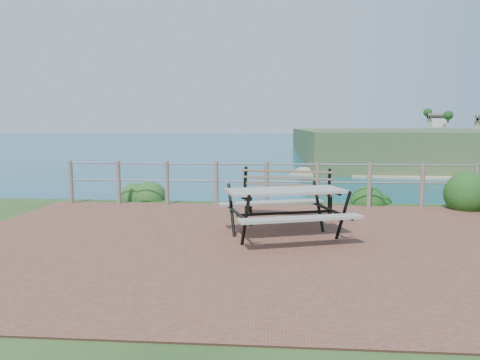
{
  "coord_description": "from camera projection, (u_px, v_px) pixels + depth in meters",
  "views": [
    {
      "loc": [
        0.26,
        -7.2,
        1.84
      ],
      "look_at": [
        -0.5,
        2.09,
        0.75
      ],
      "focal_mm": 35.0,
      "sensor_mm": 36.0,
      "label": 1
    }
  ],
  "objects": [
    {
      "name": "ground",
      "position": [
        261.0,
        243.0,
        7.37
      ],
      "size": [
        10.0,
        7.0,
        0.12
      ],
      "primitive_type": "cube",
      "color": "brown",
      "rests_on": "ground"
    },
    {
      "name": "ocean",
      "position": [
        278.0,
        130.0,
        205.36
      ],
      "size": [
        1200.0,
        1200.0,
        0.0
      ],
      "primitive_type": "plane",
      "color": "#146679",
      "rests_on": "ground"
    },
    {
      "name": "safety_railing",
      "position": [
        266.0,
        182.0,
        10.62
      ],
      "size": [
        9.4,
        0.1,
        1.0
      ],
      "color": "#6B5B4C",
      "rests_on": "ground"
    },
    {
      "name": "picnic_table",
      "position": [
        285.0,
        208.0,
        7.56
      ],
      "size": [
        2.03,
        1.57,
        0.79
      ],
      "rotation": [
        0.0,
        0.0,
        0.32
      ],
      "color": "gray",
      "rests_on": "ground"
    },
    {
      "name": "park_bench",
      "position": [
        288.0,
        185.0,
        9.33
      ],
      "size": [
        1.84,
        0.78,
        1.01
      ],
      "rotation": [
        0.0,
        0.0,
        -0.19
      ],
      "color": "brown",
      "rests_on": "ground"
    },
    {
      "name": "shrub_right_edge",
      "position": [
        474.0,
        209.0,
        10.3
      ],
      "size": [
        1.0,
        1.0,
        1.43
      ],
      "primitive_type": "ellipsoid",
      "color": "#133F16",
      "rests_on": "ground"
    },
    {
      "name": "shrub_lip_west",
      "position": [
        144.0,
        199.0,
        11.72
      ],
      "size": [
        0.86,
        0.86,
        0.63
      ],
      "primitive_type": "ellipsoid",
      "color": "#244A1C",
      "rests_on": "ground"
    },
    {
      "name": "shrub_lip_east",
      "position": [
        377.0,
        204.0,
        11.07
      ],
      "size": [
        0.83,
        0.83,
        0.6
      ],
      "primitive_type": "ellipsoid",
      "color": "#133F16",
      "rests_on": "ground"
    }
  ]
}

